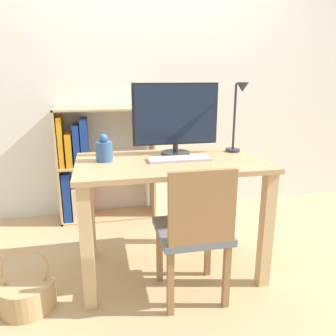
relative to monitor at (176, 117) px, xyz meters
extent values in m
plane|color=tan|center=(-0.07, -0.17, -1.03)|extent=(10.00, 10.00, 0.00)
cube|color=silver|center=(-0.07, 1.00, 0.27)|extent=(8.00, 0.05, 2.60)
cube|color=tan|center=(-0.07, -0.17, -0.27)|extent=(1.18, 0.67, 0.03)
cube|color=tan|center=(-0.60, -0.45, -0.66)|extent=(0.07, 0.07, 0.74)
cube|color=tan|center=(0.47, -0.45, -0.66)|extent=(0.07, 0.07, 0.74)
cube|color=tan|center=(-0.60, 0.12, -0.66)|extent=(0.07, 0.07, 0.74)
cube|color=tan|center=(0.47, 0.12, -0.66)|extent=(0.07, 0.07, 0.74)
cylinder|color=#232326|center=(0.00, 0.00, -0.24)|extent=(0.19, 0.19, 0.02)
cylinder|color=#232326|center=(0.00, 0.00, -0.21)|extent=(0.04, 0.04, 0.06)
cube|color=#232326|center=(0.00, 0.00, 0.02)|extent=(0.57, 0.02, 0.40)
cube|color=#192338|center=(0.00, 0.00, 0.02)|extent=(0.55, 0.03, 0.38)
cube|color=#B2B2B7|center=(-0.02, -0.17, -0.24)|extent=(0.39, 0.14, 0.02)
cylinder|color=#33598C|center=(-0.48, -0.10, -0.19)|extent=(0.10, 0.10, 0.12)
sphere|color=#33598C|center=(-0.48, -0.10, -0.11)|extent=(0.06, 0.06, 0.06)
cylinder|color=#2D2D33|center=(0.41, -0.01, -0.24)|extent=(0.10, 0.10, 0.02)
cylinder|color=#2D2D33|center=(0.41, -0.01, -0.01)|extent=(0.02, 0.02, 0.44)
cylinder|color=#2D2D33|center=(0.41, -0.06, 0.21)|extent=(0.01, 0.10, 0.01)
cone|color=#2D2D33|center=(0.41, -0.11, 0.19)|extent=(0.08, 0.08, 0.06)
cube|color=slate|center=(0.00, -0.44, -0.61)|extent=(0.40, 0.40, 0.04)
cube|color=olive|center=(0.00, -0.62, -0.39)|extent=(0.36, 0.03, 0.40)
cube|color=olive|center=(-0.17, -0.60, -0.83)|extent=(0.04, 0.04, 0.39)
cube|color=olive|center=(0.16, -0.60, -0.83)|extent=(0.04, 0.04, 0.39)
cube|color=olive|center=(-0.17, -0.28, -0.83)|extent=(0.04, 0.04, 0.39)
cube|color=olive|center=(0.16, -0.28, -0.83)|extent=(0.04, 0.04, 0.39)
cube|color=tan|center=(-0.86, 0.82, -0.52)|extent=(0.02, 0.28, 1.02)
cube|color=tan|center=(-0.03, 0.82, -0.52)|extent=(0.02, 0.28, 1.02)
cube|color=tan|center=(-0.45, 0.82, -1.02)|extent=(0.86, 0.28, 0.02)
cube|color=tan|center=(-0.45, 0.82, -0.01)|extent=(0.86, 0.28, 0.02)
cube|color=tan|center=(-0.45, 0.82, -0.52)|extent=(0.82, 0.28, 0.02)
cube|color=navy|center=(-0.81, 0.82, -0.79)|extent=(0.07, 0.24, 0.45)
cube|color=beige|center=(-0.75, 0.82, -0.86)|extent=(0.04, 0.24, 0.30)
cube|color=red|center=(-0.69, 0.82, -0.86)|extent=(0.05, 0.24, 0.29)
cube|color=orange|center=(-0.83, 0.82, -0.29)|extent=(0.04, 0.24, 0.43)
cube|color=orange|center=(-0.76, 0.82, -0.36)|extent=(0.05, 0.24, 0.29)
cube|color=navy|center=(-0.70, 0.82, -0.33)|extent=(0.05, 0.24, 0.36)
cube|color=navy|center=(-0.63, 0.82, -0.30)|extent=(0.06, 0.24, 0.42)
cylinder|color=tan|center=(-0.95, -0.37, -0.95)|extent=(0.31, 0.31, 0.16)
torus|color=tan|center=(-0.95, -0.37, -0.79)|extent=(0.26, 0.02, 0.26)
camera|label=1|loc=(-0.50, -2.11, 0.25)|focal=35.00mm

